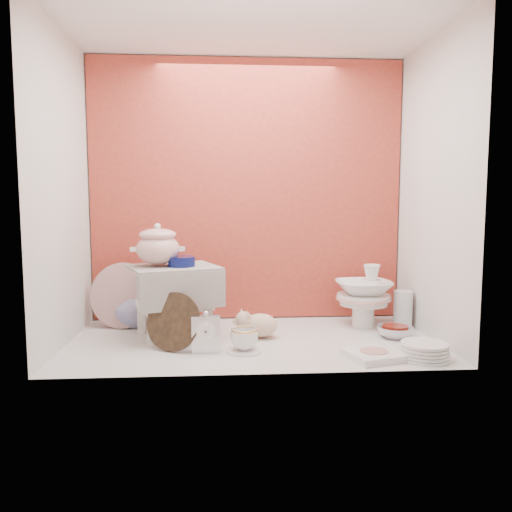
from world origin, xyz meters
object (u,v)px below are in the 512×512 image
Objects in this scene: gold_rim_teacup at (244,339)px; porcelain_tower at (363,295)px; step_stool at (174,301)px; dinner_plate_stack at (424,351)px; soup_tureen at (158,245)px; mantel_clock at (206,332)px; plush_pig at (260,325)px; crystal_bowl at (395,332)px; floral_platter at (123,295)px; blue_white_vase at (134,307)px.

porcelain_tower is at bearing 33.03° from gold_rim_teacup.
dinner_plate_stack is at bearing -42.63° from step_stool.
dinner_plate_stack is (1.20, -0.46, -0.43)m from soup_tureen.
porcelain_tower is (0.85, 0.43, 0.08)m from mantel_clock.
soup_tureen reaches higher than mantel_clock.
plush_pig is (0.27, 0.23, -0.03)m from mantel_clock.
mantel_clock is at bearing -80.31° from step_stool.
plush_pig is 1.24× the size of crystal_bowl.
gold_rim_teacup is (0.64, -0.50, -0.12)m from floral_platter.
mantel_clock is at bearing -152.96° from porcelain_tower.
floral_platter is at bearing 134.33° from mantel_clock.
plush_pig is (0.44, -0.07, -0.11)m from step_stool.
gold_rim_teacup is 0.80m from dinner_plate_stack.
soup_tureen is at bearing 131.00° from mantel_clock.
blue_white_vase is 0.74m from plush_pig.
plush_pig is 0.63m from porcelain_tower.
step_stool is 1.90× the size of blue_white_vase.
dinner_plate_stack is at bearing -80.17° from porcelain_tower.
plush_pig is 1.03× the size of dinner_plate_stack.
gold_rim_teacup is at bearing -146.97° from porcelain_tower.
floral_platter is at bearing 137.60° from soup_tureen.
blue_white_vase is at bearing 153.43° from dinner_plate_stack.
dinner_plate_stack is 0.63× the size of porcelain_tower.
blue_white_vase is 0.79m from gold_rim_teacup.
dinner_plate_stack reaches higher than crystal_bowl.
blue_white_vase is 1.01× the size of dinner_plate_stack.
soup_tureen is at bearing -172.72° from porcelain_tower.
floral_platter is (-0.30, 0.20, -0.00)m from step_stool.
floral_platter is at bearing 125.54° from step_stool.
step_stool is at bearing 121.07° from mantel_clock.
blue_white_vase is at bearing 20.48° from floral_platter.
plush_pig is at bearing 41.78° from mantel_clock.
mantel_clock is 0.97m from crystal_bowl.
soup_tureen is 0.42m from floral_platter.
blue_white_vase reaches higher than dinner_plate_stack.
plush_pig reaches higher than dinner_plate_stack.
crystal_bowl is (1.36, -0.33, -0.08)m from blue_white_vase.
soup_tureen is 1.36m from dinner_plate_stack.
blue_white_vase is 1.22× the size of crystal_bowl.
step_stool is at bearing -172.22° from porcelain_tower.
porcelain_tower is (0.59, 0.21, 0.11)m from plush_pig.
dinner_plate_stack is (0.78, -0.16, -0.02)m from gold_rim_teacup.
soup_tureen is 1.36× the size of mantel_clock.
gold_rim_teacup is (0.34, -0.30, -0.12)m from step_stool.
porcelain_tower is (-0.10, 0.24, 0.14)m from crystal_bowl.
crystal_bowl is 0.52× the size of porcelain_tower.
plush_pig is (0.68, -0.29, -0.04)m from blue_white_vase.
mantel_clock is at bearing 178.04° from gold_rim_teacup.
dinner_plate_stack is at bearing -12.89° from plush_pig.
floral_platter is at bearing 155.06° from dinner_plate_stack.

